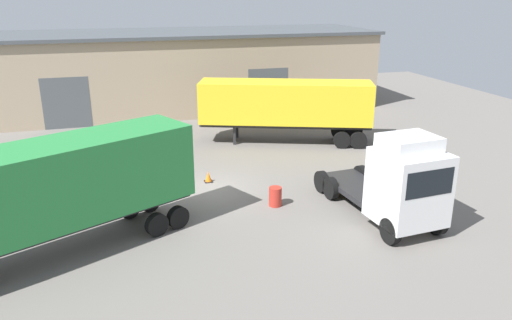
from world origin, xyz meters
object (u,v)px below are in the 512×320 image
container_trailer_green (60,185)px  container_trailer_orange (286,104)px  tractor_unit_white (399,184)px  gravel_pile (66,148)px  oil_drum (275,197)px  traffic_cone (208,177)px

container_trailer_green → container_trailer_orange: (12.53, 11.19, -0.19)m
tractor_unit_white → container_trailer_green: (-12.89, 1.49, 0.81)m
tractor_unit_white → gravel_pile: 18.81m
tractor_unit_white → oil_drum: (-4.14, 3.35, -1.43)m
gravel_pile → traffic_cone: gravel_pile is taller
gravel_pile → traffic_cone: (7.15, -5.80, -0.43)m
gravel_pile → container_trailer_green: bearing=-86.3°
container_trailer_green → gravel_pile: 11.61m
container_trailer_orange → gravel_pile: container_trailer_orange is taller
container_trailer_green → tractor_unit_white: bearing=147.0°
container_trailer_green → oil_drum: 9.22m
container_trailer_orange → oil_drum: size_ratio=12.38×
container_trailer_green → container_trailer_orange: 16.80m
container_trailer_orange → traffic_cone: bearing=62.6°
container_trailer_orange → gravel_pile: size_ratio=2.63×
container_trailer_orange → oil_drum: bearing=88.2°
traffic_cone → oil_drum: bearing=-58.0°
container_trailer_orange → traffic_cone: container_trailer_orange is taller
tractor_unit_white → container_trailer_orange: 12.69m
oil_drum → tractor_unit_white: bearing=-39.0°
container_trailer_green → container_trailer_orange: container_trailer_green is taller
tractor_unit_white → container_trailer_orange: bearing=176.7°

